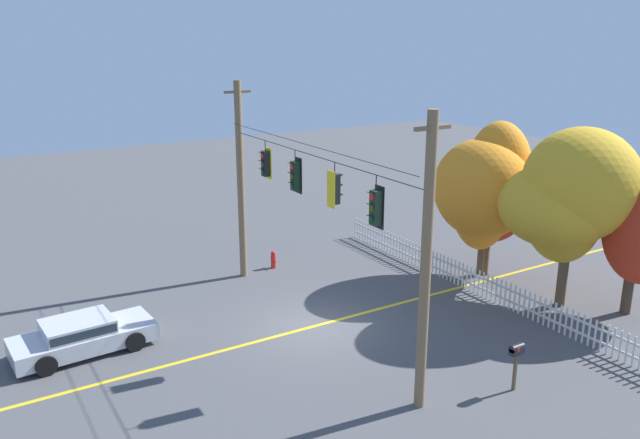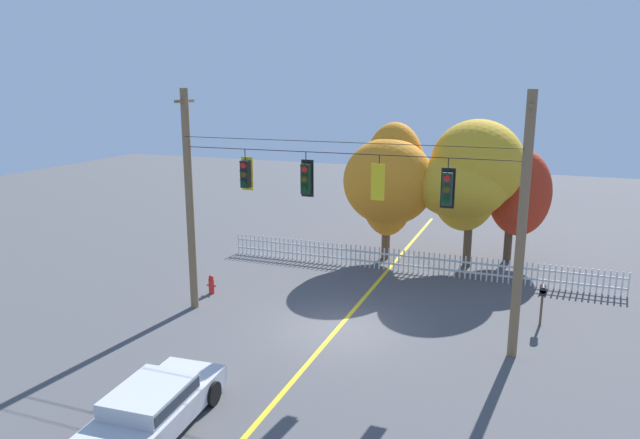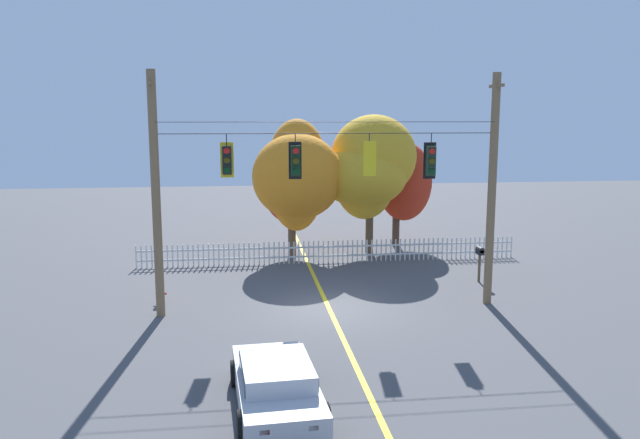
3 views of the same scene
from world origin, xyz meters
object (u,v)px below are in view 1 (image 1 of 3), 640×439
Objects in this scene: autumn_maple_near_fence at (490,193)px; traffic_signal_westbound_side at (334,189)px; autumn_oak_far_east at (568,197)px; fire_hydrant at (273,260)px; autumn_maple_mid at (486,187)px; traffic_signal_northbound_secondary at (266,163)px; roadside_mailbox at (517,353)px; parked_car at (82,335)px; traffic_signal_eastbound_side at (296,176)px; traffic_signal_northbound_primary at (376,208)px.

traffic_signal_westbound_side is at bearing -78.62° from autumn_maple_near_fence.
autumn_oak_far_east is 8.68× the size of fire_hydrant.
autumn_oak_far_east is at bearing 8.84° from autumn_maple_mid.
traffic_signal_northbound_secondary is 8.89m from autumn_maple_mid.
roadside_mailbox is at bearing -38.50° from autumn_maple_mid.
traffic_signal_northbound_secondary is 0.32× the size of parked_car.
traffic_signal_westbound_side is 0.21× the size of autumn_oak_far_east.
traffic_signal_northbound_secondary is at bearing -179.98° from traffic_signal_eastbound_side.
traffic_signal_northbound_secondary is at bearing -179.99° from traffic_signal_northbound_primary.
traffic_signal_northbound_primary is at bearing -65.09° from autumn_maple_mid.
autumn_oak_far_east reaches higher than parked_car.
traffic_signal_northbound_primary is at bearing -8.97° from fire_hydrant.
traffic_signal_eastbound_side is at bearing -95.06° from autumn_maple_near_fence.
autumn_maple_mid is 4.49× the size of roadside_mailbox.
autumn_maple_mid is 1.46× the size of parked_car.
traffic_signal_northbound_primary is 10.25m from parked_car.
traffic_signal_northbound_primary is 9.18m from autumn_maple_mid.
traffic_signal_northbound_secondary is 0.92× the size of traffic_signal_northbound_primary.
autumn_maple_near_fence reaches higher than fire_hydrant.
parked_car is (-1.85, -15.77, -2.99)m from autumn_maple_near_fence.
autumn_maple_mid is at bearing 83.06° from parked_car.
traffic_signal_northbound_primary is 2.02× the size of fire_hydrant.
parked_car is 13.31m from roadside_mailbox.
autumn_maple_near_fence is (0.76, 8.55, -1.55)m from traffic_signal_eastbound_side.
autumn_oak_far_east reaches higher than traffic_signal_northbound_primary.
traffic_signal_northbound_secondary is at bearing -164.15° from roadside_mailbox.
autumn_maple_near_fence is 16.16m from parked_car.
parked_car reaches higher than fire_hydrant.
fire_hydrant is at bearing 162.65° from traffic_signal_eastbound_side.
traffic_signal_eastbound_side is at bearing 81.38° from parked_car.
autumn_maple_mid reaches higher than autumn_maple_near_fence.
autumn_oak_far_east is (1.79, 8.82, -1.02)m from traffic_signal_westbound_side.
autumn_maple_near_fence is 3.82× the size of roadside_mailbox.
traffic_signal_westbound_side reaches higher than autumn_maple_near_fence.
fire_hydrant is 12.47m from roadside_mailbox.
traffic_signal_northbound_secondary is 0.21× the size of autumn_oak_far_east.
autumn_oak_far_east reaches higher than autumn_maple_near_fence.
traffic_signal_eastbound_side is 2.48m from traffic_signal_westbound_side.
parked_car is (-3.58, -7.20, -4.60)m from traffic_signal_westbound_side.
roadside_mailbox is at bearing -60.62° from autumn_oak_far_east.
traffic_signal_northbound_primary is at bearing -87.69° from autumn_oak_far_east.
fire_hydrant is at bearing -173.87° from roadside_mailbox.
parked_car is (-5.72, -7.22, -4.50)m from traffic_signal_northbound_primary.
traffic_signal_westbound_side is (2.48, -0.02, 0.06)m from traffic_signal_eastbound_side.
traffic_signal_northbound_secondary reaches higher than fire_hydrant.
traffic_signal_eastbound_side is 8.60m from parked_car.
autumn_oak_far_east is 4.63× the size of roadside_mailbox.
traffic_signal_northbound_secondary is at bearing -109.35° from autumn_maple_near_fence.
parked_car is 3.07× the size of roadside_mailbox.
parked_car is at bearing -131.07° from roadside_mailbox.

